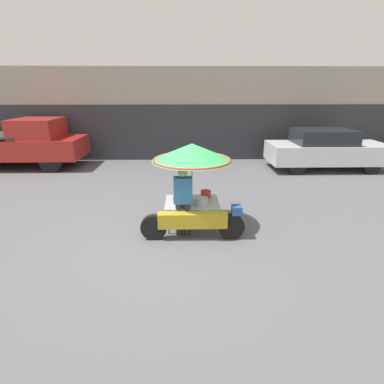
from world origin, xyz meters
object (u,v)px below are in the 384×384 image
at_px(vendor_motorcycle_cart, 192,165).
at_px(parked_car, 326,149).
at_px(vendor_person, 183,199).
at_px(pickup_truck, 24,144).

bearing_deg(vendor_motorcycle_cart, parked_car, 44.09).
xyz_separation_m(vendor_motorcycle_cart, parked_car, (5.36, 5.19, -0.69)).
height_order(vendor_person, parked_car, parked_car).
bearing_deg(pickup_truck, vendor_person, -43.73).
relative_size(parked_car, pickup_truck, 0.92).
bearing_deg(parked_car, pickup_truck, 177.11).
bearing_deg(pickup_truck, vendor_motorcycle_cart, -41.16).
height_order(vendor_person, pickup_truck, pickup_truck).
height_order(vendor_motorcycle_cart, pickup_truck, pickup_truck).
xyz_separation_m(parked_car, pickup_truck, (-11.98, 0.61, 0.16)).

